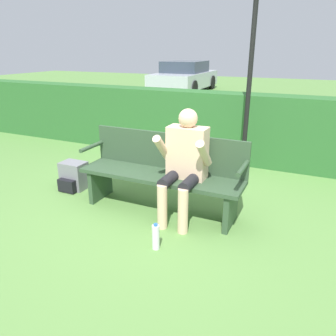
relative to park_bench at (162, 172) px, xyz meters
name	(u,v)px	position (x,y,z in m)	size (l,w,h in m)	color
ground_plane	(160,210)	(0.00, -0.07, -0.47)	(40.00, 40.00, 0.00)	#5B8942
hedge_back	(216,126)	(0.00, 2.17, 0.11)	(12.00, 0.48, 1.16)	#2D662D
park_bench	(162,172)	(0.00, 0.00, 0.00)	(1.96, 0.49, 0.91)	#334C33
person_seated	(184,160)	(0.32, -0.11, 0.23)	(0.57, 0.57, 1.25)	beige
backpack	(73,176)	(-1.38, 0.02, -0.29)	(0.34, 0.33, 0.38)	slate
water_bottle	(156,237)	(0.31, -0.82, -0.34)	(0.07, 0.07, 0.27)	white
signpost	(251,65)	(0.62, 1.61, 1.15)	(0.31, 0.09, 2.99)	black
parked_car	(185,77)	(-4.08, 10.93, 0.16)	(2.03, 4.37, 1.32)	#B7BCC6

